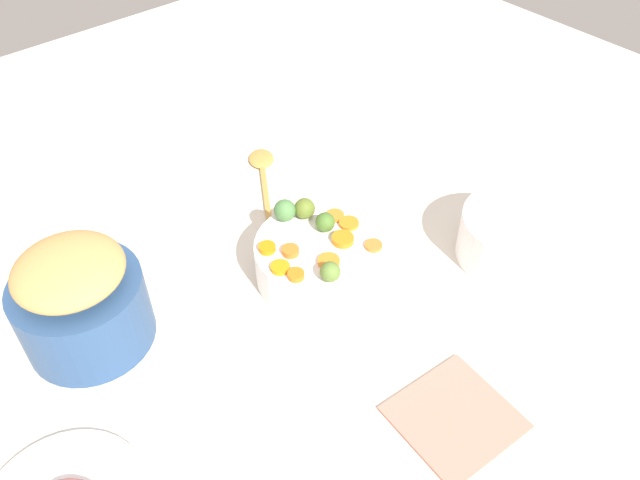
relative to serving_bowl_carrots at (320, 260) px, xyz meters
name	(u,v)px	position (x,y,z in m)	size (l,w,h in m)	color
tabletop	(328,278)	(-0.01, 0.01, -0.05)	(2.40, 2.40, 0.02)	silver
serving_bowl_carrots	(320,260)	(0.00, 0.00, 0.00)	(0.23, 0.23, 0.08)	white
metal_pot	(84,311)	(0.37, -0.14, 0.02)	(0.20, 0.20, 0.13)	navy
stuffing_mound	(68,271)	(0.37, -0.14, 0.12)	(0.17, 0.17, 0.06)	tan
carrot_slice_0	(343,239)	(-0.03, 0.02, 0.04)	(0.04, 0.04, 0.01)	orange
carrot_slice_1	(296,275)	(0.08, 0.03, 0.04)	(0.03, 0.03, 0.01)	orange
carrot_slice_2	(267,248)	(0.08, -0.05, 0.04)	(0.03, 0.03, 0.01)	orange
carrot_slice_3	(290,251)	(0.05, -0.02, 0.04)	(0.03, 0.03, 0.01)	orange
carrot_slice_4	(329,261)	(0.02, 0.04, 0.04)	(0.04, 0.04, 0.01)	orange
carrot_slice_5	(374,246)	(-0.06, 0.07, 0.04)	(0.03, 0.03, 0.01)	orange
carrot_slice_6	(280,267)	(0.09, 0.00, 0.04)	(0.03, 0.03, 0.01)	orange
carrot_slice_7	(335,216)	(-0.07, -0.04, 0.04)	(0.03, 0.03, 0.01)	orange
carrot_slice_8	(349,223)	(-0.07, 0.00, 0.04)	(0.04, 0.04, 0.01)	orange
brussels_sprout_0	(285,210)	(0.00, -0.09, 0.06)	(0.04, 0.04, 0.04)	#4B7C41
brussels_sprout_1	(330,272)	(0.04, 0.07, 0.06)	(0.03, 0.03, 0.03)	#5B7A32
brussels_sprout_2	(305,208)	(-0.03, -0.07, 0.06)	(0.04, 0.04, 0.04)	#5B6F27
brussels_sprout_3	(325,222)	(-0.03, -0.02, 0.06)	(0.04, 0.04, 0.04)	#456D28
wooden_spoon	(263,169)	(-0.11, -0.31, -0.03)	(0.18, 0.25, 0.01)	#BD893F
casserole_dish	(514,237)	(-0.30, 0.19, 0.01)	(0.20, 0.20, 0.09)	white
dish_towel	(455,418)	(0.04, 0.35, -0.04)	(0.17, 0.16, 0.01)	tan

